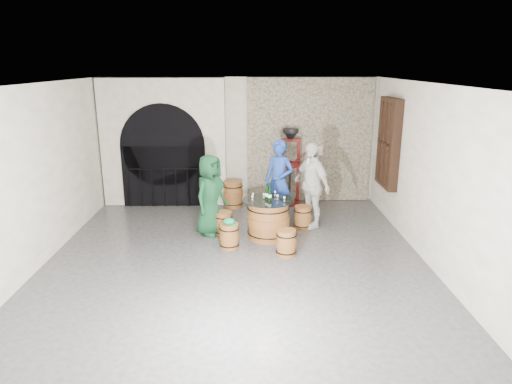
{
  "coord_description": "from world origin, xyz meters",
  "views": [
    {
      "loc": [
        0.27,
        -7.71,
        3.54
      ],
      "look_at": [
        0.39,
        1.05,
        1.05
      ],
      "focal_mm": 32.0,
      "sensor_mm": 36.0,
      "label": 1
    }
  ],
  "objects_px": {
    "barrel_table": "(268,219)",
    "wine_bottle_left": "(267,193)",
    "barrel_stool_far": "(278,212)",
    "person_blue": "(279,182)",
    "wine_bottle_center": "(270,194)",
    "side_barrel": "(233,194)",
    "barrel_stool_right": "(303,217)",
    "barrel_stool_left": "(224,223)",
    "wine_bottle_right": "(269,192)",
    "corking_press": "(290,161)",
    "person_green": "(210,195)",
    "barrel_stool_near_left": "(229,236)",
    "barrel_stool_near_right": "(286,243)",
    "person_white": "(311,185)"
  },
  "relations": [
    {
      "from": "person_green",
      "to": "wine_bottle_left",
      "type": "distance_m",
      "value": 1.2
    },
    {
      "from": "barrel_stool_near_left",
      "to": "wine_bottle_center",
      "type": "xyz_separation_m",
      "value": [
        0.81,
        0.49,
        0.71
      ]
    },
    {
      "from": "barrel_stool_far",
      "to": "person_blue",
      "type": "height_order",
      "value": "person_blue"
    },
    {
      "from": "wine_bottle_center",
      "to": "wine_bottle_right",
      "type": "distance_m",
      "value": 0.19
    },
    {
      "from": "person_green",
      "to": "barrel_stool_right",
      "type": "bearing_deg",
      "value": -47.86
    },
    {
      "from": "barrel_stool_left",
      "to": "barrel_stool_right",
      "type": "relative_size",
      "value": 1.0
    },
    {
      "from": "barrel_table",
      "to": "barrel_stool_left",
      "type": "distance_m",
      "value": 0.97
    },
    {
      "from": "barrel_stool_near_left",
      "to": "wine_bottle_left",
      "type": "relative_size",
      "value": 1.56
    },
    {
      "from": "person_blue",
      "to": "barrel_table",
      "type": "bearing_deg",
      "value": -73.34
    },
    {
      "from": "barrel_table",
      "to": "wine_bottle_left",
      "type": "bearing_deg",
      "value": 135.63
    },
    {
      "from": "barrel_stool_left",
      "to": "wine_bottle_left",
      "type": "xyz_separation_m",
      "value": [
        0.91,
        -0.16,
        0.71
      ]
    },
    {
      "from": "barrel_stool_far",
      "to": "wine_bottle_right",
      "type": "distance_m",
      "value": 1.09
    },
    {
      "from": "barrel_stool_far",
      "to": "wine_bottle_center",
      "type": "xyz_separation_m",
      "value": [
        -0.24,
        -0.99,
        0.71
      ]
    },
    {
      "from": "wine_bottle_center",
      "to": "corking_press",
      "type": "height_order",
      "value": "corking_press"
    },
    {
      "from": "barrel_stool_right",
      "to": "corking_press",
      "type": "relative_size",
      "value": 0.26
    },
    {
      "from": "barrel_stool_near_left",
      "to": "barrel_stool_far",
      "type": "bearing_deg",
      "value": 54.55
    },
    {
      "from": "barrel_stool_near_left",
      "to": "corking_press",
      "type": "relative_size",
      "value": 0.26
    },
    {
      "from": "wine_bottle_center",
      "to": "side_barrel",
      "type": "bearing_deg",
      "value": 110.77
    },
    {
      "from": "barrel_table",
      "to": "corking_press",
      "type": "xyz_separation_m",
      "value": [
        0.64,
        2.32,
        0.73
      ]
    },
    {
      "from": "barrel_stool_far",
      "to": "barrel_stool_right",
      "type": "height_order",
      "value": "same"
    },
    {
      "from": "barrel_table",
      "to": "barrel_stool_near_right",
      "type": "relative_size",
      "value": 2.13
    },
    {
      "from": "person_blue",
      "to": "person_white",
      "type": "bearing_deg",
      "value": 9.41
    },
    {
      "from": "barrel_stool_left",
      "to": "wine_bottle_right",
      "type": "height_order",
      "value": "wine_bottle_right"
    },
    {
      "from": "barrel_stool_far",
      "to": "person_blue",
      "type": "relative_size",
      "value": 0.26
    },
    {
      "from": "person_white",
      "to": "wine_bottle_center",
      "type": "distance_m",
      "value": 1.2
    },
    {
      "from": "barrel_table",
      "to": "wine_bottle_left",
      "type": "distance_m",
      "value": 0.55
    },
    {
      "from": "wine_bottle_left",
      "to": "side_barrel",
      "type": "relative_size",
      "value": 0.48
    },
    {
      "from": "barrel_stool_near_left",
      "to": "wine_bottle_right",
      "type": "xyz_separation_m",
      "value": [
        0.81,
        0.68,
        0.71
      ]
    },
    {
      "from": "person_green",
      "to": "corking_press",
      "type": "xyz_separation_m",
      "value": [
        1.85,
        2.07,
        0.28
      ]
    },
    {
      "from": "side_barrel",
      "to": "corking_press",
      "type": "relative_size",
      "value": 0.34
    },
    {
      "from": "barrel_stool_left",
      "to": "barrel_stool_near_right",
      "type": "bearing_deg",
      "value": -41.33
    },
    {
      "from": "barrel_stool_right",
      "to": "wine_bottle_left",
      "type": "height_order",
      "value": "wine_bottle_left"
    },
    {
      "from": "barrel_stool_near_right",
      "to": "person_white",
      "type": "height_order",
      "value": "person_white"
    },
    {
      "from": "barrel_stool_far",
      "to": "person_blue",
      "type": "bearing_deg",
      "value": 74.28
    },
    {
      "from": "barrel_table",
      "to": "barrel_stool_near_right",
      "type": "height_order",
      "value": "barrel_table"
    },
    {
      "from": "wine_bottle_right",
      "to": "barrel_stool_far",
      "type": "bearing_deg",
      "value": 73.1
    },
    {
      "from": "barrel_stool_far",
      "to": "barrel_stool_near_right",
      "type": "relative_size",
      "value": 1.0
    },
    {
      "from": "person_blue",
      "to": "wine_bottle_center",
      "type": "height_order",
      "value": "person_blue"
    },
    {
      "from": "person_blue",
      "to": "barrel_stool_left",
      "type": "bearing_deg",
      "value": -114.65
    },
    {
      "from": "person_white",
      "to": "side_barrel",
      "type": "bearing_deg",
      "value": -161.3
    },
    {
      "from": "barrel_stool_near_right",
      "to": "wine_bottle_left",
      "type": "distance_m",
      "value": 1.22
    },
    {
      "from": "barrel_stool_far",
      "to": "wine_bottle_center",
      "type": "bearing_deg",
      "value": -103.49
    },
    {
      "from": "barrel_table",
      "to": "person_green",
      "type": "bearing_deg",
      "value": 168.69
    },
    {
      "from": "barrel_stool_near_left",
      "to": "wine_bottle_center",
      "type": "height_order",
      "value": "wine_bottle_center"
    },
    {
      "from": "wine_bottle_center",
      "to": "side_barrel",
      "type": "distance_m",
      "value": 2.43
    },
    {
      "from": "barrel_stool_near_left",
      "to": "side_barrel",
      "type": "bearing_deg",
      "value": 90.44
    },
    {
      "from": "barrel_stool_near_right",
      "to": "person_green",
      "type": "relative_size",
      "value": 0.29
    },
    {
      "from": "barrel_stool_right",
      "to": "wine_bottle_left",
      "type": "relative_size",
      "value": 1.56
    },
    {
      "from": "barrel_stool_left",
      "to": "person_green",
      "type": "relative_size",
      "value": 0.29
    },
    {
      "from": "wine_bottle_center",
      "to": "barrel_stool_near_left",
      "type": "bearing_deg",
      "value": -149.1
    }
  ]
}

